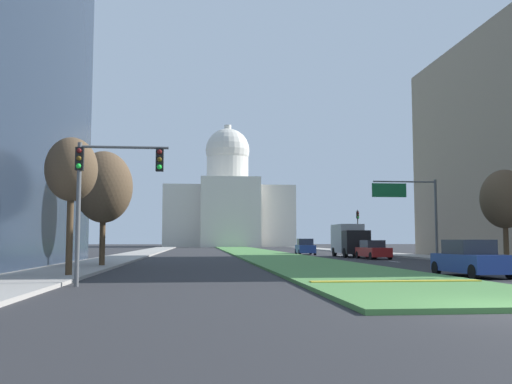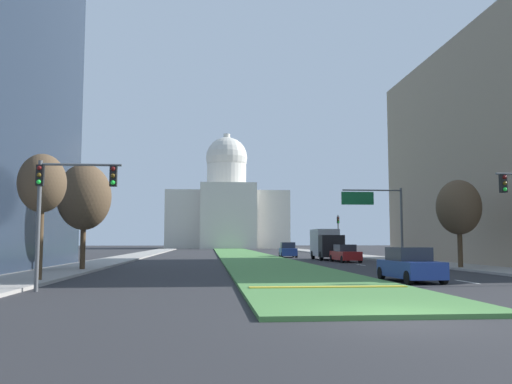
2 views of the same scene
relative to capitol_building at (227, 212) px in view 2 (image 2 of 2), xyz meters
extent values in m
plane|color=#2B2B2D|center=(0.00, -64.30, -9.73)|extent=(286.75, 286.75, 0.00)
cube|color=#4C8442|center=(0.00, -70.81, -9.66)|extent=(7.04, 117.31, 0.14)
cube|color=gold|center=(0.00, -121.54, -9.57)|extent=(6.34, 0.50, 0.04)
cube|color=silver|center=(7.77, -117.54, -9.72)|extent=(0.16, 2.40, 0.01)
cube|color=silver|center=(7.77, -107.79, -9.72)|extent=(0.16, 2.40, 0.01)
cube|color=silver|center=(7.77, -99.42, -9.72)|extent=(0.16, 2.40, 0.01)
cube|color=silver|center=(7.77, -93.34, -9.72)|extent=(0.16, 2.40, 0.01)
cube|color=silver|center=(7.77, -83.44, -9.72)|extent=(0.16, 2.40, 0.01)
cube|color=silver|center=(7.77, -66.99, -9.72)|extent=(0.16, 2.40, 0.01)
cube|color=#9E9991|center=(-14.02, -77.33, -9.65)|extent=(4.00, 117.31, 0.15)
cube|color=#9E9991|center=(14.02, -77.33, -9.65)|extent=(4.00, 117.31, 0.15)
cube|color=beige|center=(0.00, 0.88, -2.44)|extent=(31.02, 24.62, 14.57)
cube|color=beige|center=(0.00, -13.43, -1.71)|extent=(13.65, 4.00, 16.03)
cylinder|color=beige|center=(0.00, 0.88, 8.80)|extent=(10.59, 10.59, 7.91)
sphere|color=beige|center=(0.00, 0.88, 14.72)|extent=(11.20, 11.20, 11.20)
cylinder|color=beige|center=(0.00, 0.88, 19.76)|extent=(1.80, 1.80, 3.00)
cylinder|color=#515456|center=(-11.52, -120.85, -7.13)|extent=(0.16, 0.16, 5.20)
cube|color=black|center=(-11.52, -120.85, -5.13)|extent=(0.28, 0.24, 0.84)
sphere|color=#510F0F|center=(-11.52, -120.99, -4.85)|extent=(0.18, 0.18, 0.18)
sphere|color=#4C380F|center=(-11.52, -120.99, -5.13)|extent=(0.18, 0.18, 0.18)
sphere|color=#1ED838|center=(-11.52, -120.99, -5.41)|extent=(0.18, 0.18, 0.18)
cylinder|color=#515456|center=(-9.92, -120.85, -4.68)|extent=(3.20, 0.10, 0.10)
cube|color=black|center=(-8.64, -120.85, -5.13)|extent=(0.28, 0.24, 0.84)
sphere|color=#510F0F|center=(-8.64, -120.99, -4.85)|extent=(0.18, 0.18, 0.18)
sphere|color=#4C380F|center=(-8.64, -120.99, -5.13)|extent=(0.18, 0.18, 0.18)
sphere|color=#1ED838|center=(-8.64, -120.99, -5.41)|extent=(0.18, 0.18, 0.18)
cube|color=black|center=(8.64, -119.57, -5.13)|extent=(0.28, 0.24, 0.84)
sphere|color=#510F0F|center=(8.64, -119.71, -4.85)|extent=(0.18, 0.18, 0.18)
sphere|color=#4C380F|center=(8.64, -119.71, -5.13)|extent=(0.18, 0.18, 0.18)
sphere|color=#1ED838|center=(8.64, -119.71, -5.41)|extent=(0.18, 0.18, 0.18)
cylinder|color=#515456|center=(11.52, -76.61, -7.13)|extent=(0.16, 0.16, 5.20)
cube|color=black|center=(11.52, -76.61, -5.13)|extent=(0.28, 0.24, 0.84)
sphere|color=#510F0F|center=(11.52, -76.75, -4.85)|extent=(0.18, 0.18, 0.18)
sphere|color=#4C380F|center=(11.52, -76.75, -5.13)|extent=(0.18, 0.18, 0.18)
sphere|color=#1ED838|center=(11.52, -76.75, -5.41)|extent=(0.18, 0.18, 0.18)
cylinder|color=#515456|center=(11.72, -98.31, -6.48)|extent=(0.20, 0.20, 6.50)
cylinder|color=#515456|center=(9.15, -98.31, -3.43)|extent=(5.12, 0.12, 0.12)
cube|color=#146033|center=(7.87, -98.36, -4.13)|extent=(2.80, 0.08, 1.10)
cylinder|color=#4C3823|center=(-12.78, -116.38, -7.70)|extent=(0.29, 0.29, 4.05)
ellipsoid|color=brown|center=(-12.78, -116.38, -4.97)|extent=(2.26, 2.26, 2.83)
cylinder|color=#4C3823|center=(-12.96, -106.84, -7.84)|extent=(0.34, 0.34, 3.78)
ellipsoid|color=brown|center=(-12.96, -106.84, -4.85)|extent=(3.49, 3.49, 4.37)
cylinder|color=#4C3823|center=(12.75, -106.70, -8.04)|extent=(0.34, 0.34, 3.38)
ellipsoid|color=brown|center=(12.75, -106.70, -5.38)|extent=(3.08, 3.08, 3.86)
cube|color=navy|center=(5.05, -117.24, -9.11)|extent=(1.97, 4.42, 0.80)
cube|color=#282D38|center=(5.05, -117.06, -8.38)|extent=(1.68, 2.15, 0.65)
cylinder|color=black|center=(5.94, -118.94, -9.41)|extent=(0.24, 0.65, 0.64)
cylinder|color=black|center=(4.27, -119.00, -9.41)|extent=(0.24, 0.65, 0.64)
cylinder|color=black|center=(5.83, -115.48, -9.41)|extent=(0.24, 0.65, 0.64)
cylinder|color=black|center=(4.16, -115.54, -9.41)|extent=(0.24, 0.65, 0.64)
cube|color=maroon|center=(7.97, -93.65, -9.12)|extent=(2.06, 4.41, 0.78)
cube|color=#282D38|center=(7.96, -93.48, -8.41)|extent=(1.71, 2.16, 0.64)
cylinder|color=black|center=(8.89, -95.30, -9.41)|extent=(0.26, 0.65, 0.64)
cylinder|color=black|center=(7.24, -95.40, -9.41)|extent=(0.26, 0.65, 0.64)
cylinder|color=black|center=(8.69, -91.90, -9.41)|extent=(0.26, 0.65, 0.64)
cylinder|color=black|center=(7.04, -91.99, -9.41)|extent=(0.26, 0.65, 0.64)
cube|color=navy|center=(4.72, -79.12, -9.07)|extent=(2.07, 4.46, 0.87)
cube|color=#282D38|center=(4.73, -78.95, -8.29)|extent=(1.73, 2.18, 0.71)
cylinder|color=black|center=(5.46, -80.90, -9.41)|extent=(0.26, 0.65, 0.64)
cylinder|color=black|center=(3.79, -80.81, -9.41)|extent=(0.26, 0.65, 0.64)
cylinder|color=black|center=(5.66, -77.44, -9.41)|extent=(0.26, 0.65, 0.64)
cylinder|color=black|center=(3.99, -77.34, -9.41)|extent=(0.26, 0.65, 0.64)
cube|color=black|center=(7.57, -89.69, -8.28)|extent=(2.30, 2.00, 2.20)
cube|color=#B2B2B7|center=(7.57, -86.49, -7.93)|extent=(2.30, 4.40, 2.80)
cylinder|color=black|center=(8.62, -89.69, -9.28)|extent=(0.30, 0.90, 0.90)
cylinder|color=black|center=(6.52, -89.69, -9.28)|extent=(0.30, 0.90, 0.90)
cylinder|color=black|center=(8.62, -85.39, -9.28)|extent=(0.30, 0.90, 0.90)
cylinder|color=black|center=(6.52, -85.39, -9.28)|extent=(0.30, 0.90, 0.90)
camera|label=1|loc=(-7.18, -141.71, -8.07)|focal=39.60mm
camera|label=2|loc=(-4.78, -142.70, -7.73)|focal=37.43mm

